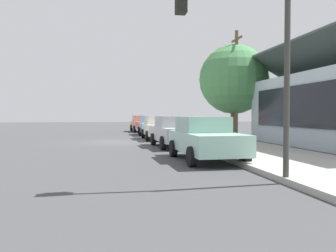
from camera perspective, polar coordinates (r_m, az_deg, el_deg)
ground_plane at (r=21.40m, az=-8.12°, el=-2.63°), size 120.00×120.00×0.00m
sidewalk_curb at (r=22.28m, az=6.44°, el=-2.24°), size 60.00×4.20×0.16m
car_coral at (r=34.36m, az=-4.27°, el=0.42°), size 4.63×2.18×1.59m
car_skyblue at (r=28.83m, az=-2.92°, el=0.15°), size 4.48×2.14×1.59m
car_ivory at (r=23.54m, az=-1.72°, el=-0.23°), size 4.67×1.95×1.59m
car_silver at (r=17.97m, az=1.00°, el=-0.87°), size 4.42×2.11×1.59m
car_seafoam at (r=12.79m, az=6.07°, el=-1.98°), size 4.48×2.13×1.59m
shade_tree at (r=25.54m, az=10.76°, el=7.50°), size 4.95×4.95×6.68m
traffic_light_main at (r=8.59m, az=12.55°, el=14.08°), size 0.37×2.79×5.20m
utility_pole_wooden at (r=24.81m, az=11.15°, el=7.05°), size 1.80×0.24×7.50m
fire_hydrant_red at (r=23.28m, az=2.15°, el=-1.03°), size 0.22×0.22×0.71m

